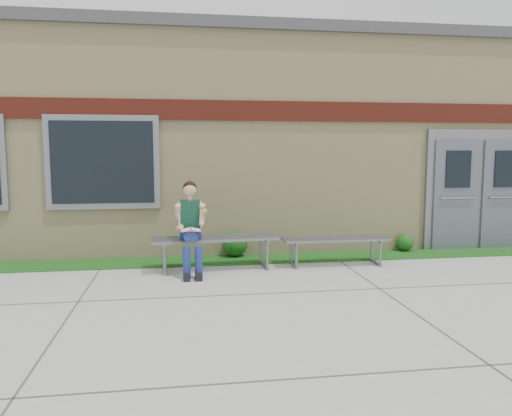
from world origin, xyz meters
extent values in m
plane|color=#9E9E99|center=(0.00, 0.00, 0.00)|extent=(80.00, 80.00, 0.00)
cube|color=#154612|center=(0.00, 2.60, 0.01)|extent=(16.00, 0.80, 0.02)
cube|color=beige|center=(0.00, 6.00, 2.00)|extent=(16.00, 6.00, 4.00)
cube|color=#3F3F42|center=(0.00, 6.00, 4.10)|extent=(16.20, 6.20, 0.20)
cube|color=maroon|center=(0.00, 2.97, 2.60)|extent=(16.00, 0.06, 0.35)
cube|color=slate|center=(-3.00, 2.96, 1.70)|extent=(1.90, 0.08, 1.60)
cube|color=black|center=(-3.00, 2.92, 1.70)|extent=(1.70, 0.04, 1.40)
cube|color=slate|center=(4.00, 2.96, 1.15)|extent=(2.20, 0.08, 2.30)
cube|color=#4F565F|center=(3.50, 2.91, 1.05)|extent=(0.92, 0.06, 2.10)
cube|color=#4F565F|center=(4.50, 2.91, 1.05)|extent=(0.92, 0.06, 2.10)
cube|color=slate|center=(-1.16, 2.00, 0.50)|extent=(2.05, 0.70, 0.04)
cube|color=slate|center=(-1.97, 2.00, 0.23)|extent=(0.09, 0.56, 0.46)
cube|color=slate|center=(-0.36, 2.00, 0.23)|extent=(0.09, 0.56, 0.46)
cube|color=slate|center=(0.84, 2.00, 0.44)|extent=(1.77, 0.51, 0.03)
cube|color=slate|center=(0.13, 2.00, 0.20)|extent=(0.05, 0.49, 0.40)
cube|color=slate|center=(1.54, 2.00, 0.20)|extent=(0.05, 0.49, 0.40)
cube|color=navy|center=(-1.55, 1.94, 0.60)|extent=(0.34, 0.24, 0.16)
cube|color=#0E3425|center=(-1.55, 1.92, 0.91)|extent=(0.32, 0.20, 0.45)
sphere|color=tan|center=(-1.55, 1.91, 1.30)|extent=(0.21, 0.21, 0.21)
sphere|color=black|center=(-1.55, 1.93, 1.32)|extent=(0.22, 0.22, 0.22)
cylinder|color=navy|center=(-1.64, 1.69, 0.62)|extent=(0.15, 0.41, 0.15)
cylinder|color=navy|center=(-1.47, 1.68, 0.62)|extent=(0.15, 0.41, 0.15)
cylinder|color=navy|center=(-1.63, 1.45, 0.25)|extent=(0.12, 0.12, 0.49)
cylinder|color=navy|center=(-1.45, 1.45, 0.25)|extent=(0.12, 0.12, 0.49)
cube|color=black|center=(-1.63, 1.38, 0.05)|extent=(0.10, 0.26, 0.10)
cube|color=black|center=(-1.45, 1.38, 0.05)|extent=(0.10, 0.26, 0.10)
cylinder|color=tan|center=(-1.74, 1.86, 0.96)|extent=(0.09, 0.22, 0.26)
cylinder|color=tan|center=(-1.37, 1.86, 0.96)|extent=(0.09, 0.22, 0.26)
cube|color=white|center=(-1.56, 1.57, 0.72)|extent=(0.31, 0.22, 0.01)
cube|color=#C34971|center=(-1.56, 1.57, 0.71)|extent=(0.31, 0.23, 0.01)
sphere|color=#79BE32|center=(-1.34, 1.72, 0.97)|extent=(0.08, 0.08, 0.08)
sphere|color=#154612|center=(-0.75, 2.85, 0.24)|extent=(0.44, 0.44, 0.44)
sphere|color=#154612|center=(2.47, 2.85, 0.18)|extent=(0.32, 0.32, 0.32)
camera|label=1|loc=(-1.69, -5.88, 1.90)|focal=35.00mm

